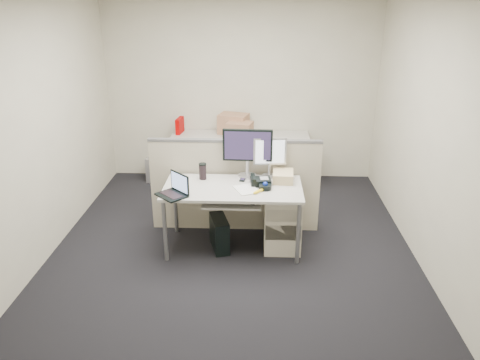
{
  "coord_description": "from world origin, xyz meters",
  "views": [
    {
      "loc": [
        0.27,
        -4.66,
        2.68
      ],
      "look_at": [
        0.07,
        0.15,
        0.75
      ],
      "focal_mm": 35.0,
      "sensor_mm": 36.0,
      "label": 1
    }
  ],
  "objects_px": {
    "monitor_main": "(248,153)",
    "laptop": "(171,186)",
    "desk_phone": "(261,182)",
    "desk": "(233,192)"
  },
  "relations": [
    {
      "from": "desk",
      "to": "laptop",
      "type": "height_order",
      "value": "laptop"
    },
    {
      "from": "desk_phone",
      "to": "desk",
      "type": "bearing_deg",
      "value": -171.25
    },
    {
      "from": "monitor_main",
      "to": "laptop",
      "type": "bearing_deg",
      "value": -140.23
    },
    {
      "from": "monitor_main",
      "to": "laptop",
      "type": "distance_m",
      "value": 0.99
    },
    {
      "from": "monitor_main",
      "to": "desk",
      "type": "bearing_deg",
      "value": -112.9
    },
    {
      "from": "monitor_main",
      "to": "laptop",
      "type": "xyz_separation_m",
      "value": [
        -0.77,
        -0.59,
        -0.17
      ]
    },
    {
      "from": "desk",
      "to": "laptop",
      "type": "relative_size",
      "value": 4.96
    },
    {
      "from": "laptop",
      "to": "desk_phone",
      "type": "distance_m",
      "value": 0.99
    },
    {
      "from": "monitor_main",
      "to": "laptop",
      "type": "height_order",
      "value": "monitor_main"
    },
    {
      "from": "monitor_main",
      "to": "desk_phone",
      "type": "distance_m",
      "value": 0.37
    }
  ]
}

